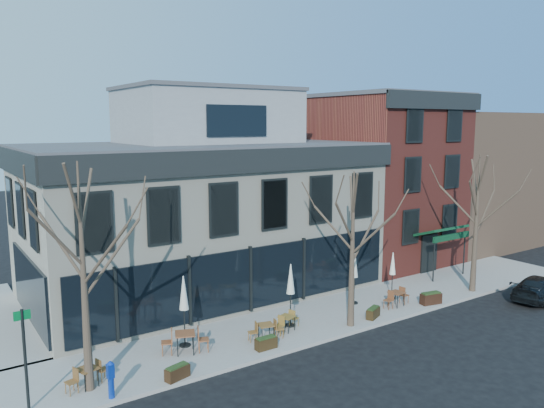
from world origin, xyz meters
TOP-DOWN VIEW (x-y plane):
  - ground at (0.00, 0.00)m, footprint 120.00×120.00m
  - sidewalk_front at (3.25, -2.15)m, footprint 33.50×4.70m
  - corner_building at (0.07, 5.07)m, footprint 18.39×10.39m
  - red_brick_building at (13.00, 4.98)m, footprint 8.20×11.78m
  - bg_building at (23.00, 6.00)m, footprint 12.00×12.00m
  - tree_corner at (-8.49, -3.20)m, footprint 3.93×3.98m
  - tree_mid at (3.01, -3.90)m, footprint 3.50×3.55m
  - tree_right at (12.01, -3.90)m, footprint 3.72×3.77m
  - sign_pole at (-10.50, -3.50)m, footprint 0.50×0.10m
  - parked_sedan at (14.12, -6.55)m, footprint 4.52×2.30m
  - call_box at (-8.05, -4.20)m, footprint 0.26×0.26m
  - cafe_set_0 at (-8.50, -2.99)m, footprint 1.66×0.82m
  - cafe_set_1 at (-4.49, -2.35)m, footprint 1.97×1.20m
  - cafe_set_2 at (-1.09, -3.06)m, footprint 1.62×0.77m
  - cafe_set_3 at (0.22, -2.77)m, footprint 1.59×0.91m
  - cafe_set_4 at (6.67, -3.27)m, footprint 1.72×0.74m
  - umbrella_0 at (-4.22, -1.73)m, footprint 0.48×0.48m
  - umbrella_2 at (0.69, -2.40)m, footprint 0.46×0.46m
  - umbrella_3 at (5.17, -1.78)m, footprint 0.42×0.42m
  - umbrella_4 at (7.35, -2.32)m, footprint 0.40×0.40m
  - planter_0 at (-5.67, -4.20)m, footprint 0.98×0.60m
  - planter_1 at (-1.60, -3.85)m, footprint 0.92×0.37m
  - planter_2 at (4.54, -3.78)m, footprint 0.98×0.70m
  - planter_3 at (8.37, -4.04)m, footprint 1.16×0.65m

SIDE VIEW (x-z plane):
  - ground at x=0.00m, z-range 0.00..0.00m
  - sidewalk_front at x=3.25m, z-range 0.00..0.15m
  - planter_2 at x=4.54m, z-range 0.15..0.66m
  - planter_1 at x=-1.60m, z-range 0.15..0.66m
  - planter_0 at x=-5.67m, z-range 0.15..0.66m
  - planter_3 at x=8.37m, z-range 0.15..0.76m
  - cafe_set_3 at x=0.22m, z-range 0.16..0.98m
  - cafe_set_2 at x=-1.09m, z-range 0.16..0.99m
  - cafe_set_0 at x=-8.50m, z-range 0.16..1.01m
  - cafe_set_4 at x=6.67m, z-range 0.16..1.06m
  - parked_sedan at x=14.12m, z-range 0.00..1.26m
  - cafe_set_1 at x=-4.49m, z-range 0.16..1.19m
  - call_box at x=-8.05m, z-range 0.19..1.51m
  - umbrella_4 at x=7.35m, z-range 0.66..3.15m
  - umbrella_3 at x=5.17m, z-range 0.69..3.33m
  - sign_pole at x=-10.50m, z-range 0.37..3.77m
  - umbrella_2 at x=0.69m, z-range 0.75..3.64m
  - umbrella_0 at x=-4.22m, z-range 0.77..3.76m
  - tree_mid at x=3.01m, z-range 0.27..7.31m
  - tree_right at x=12.01m, z-range 0.28..7.76m
  - tree_corner at x=-8.49m, z-range 0.29..8.21m
  - corner_building at x=0.07m, z-range -0.83..10.27m
  - bg_building at x=23.00m, z-range 0.00..10.00m
  - red_brick_building at x=13.00m, z-range 0.05..11.22m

